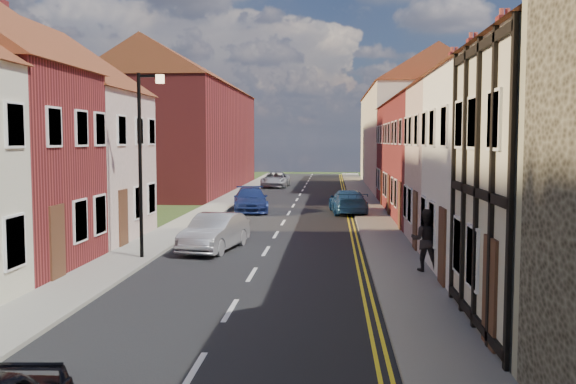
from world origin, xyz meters
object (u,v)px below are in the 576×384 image
car_far_b (348,202)px  lamppost (143,153)px  pedestrian_right (426,240)px  car_mid (215,232)px  car_far (251,200)px  car_distant (276,180)px

car_far_b → lamppost: bearing=58.7°
pedestrian_right → car_far_b: (-1.90, 15.77, -0.39)m
car_mid → car_far_b: car_mid is taller
car_mid → car_far: (-0.33, 12.67, -0.00)m
car_distant → pedestrian_right: pedestrian_right is taller
car_far → car_distant: bearing=82.2°
car_mid → car_distant: size_ratio=0.86×
lamppost → car_far: 15.11m
car_far → pedestrian_right: (7.28, -16.37, 0.37)m
car_distant → car_far_b: size_ratio=1.04×
car_distant → car_far_b: car_far_b is taller
car_mid → car_far_b: bearing=77.6°
car_distant → car_far_b: (5.64, -19.19, 0.00)m
car_mid → car_far_b: 13.08m
car_mid → car_far_b: (5.05, 12.06, -0.01)m
lamppost → car_far: size_ratio=1.32×
car_distant → car_far_b: bearing=-71.7°
lamppost → car_far: lamppost is taller
car_mid → car_far_b: size_ratio=0.90×
lamppost → car_distant: 33.49m
lamppost → car_mid: size_ratio=1.49×
car_far → car_distant: 18.59m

